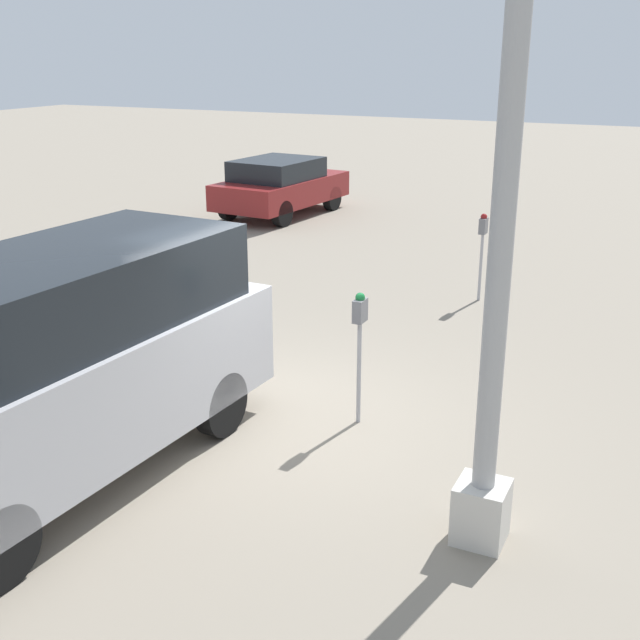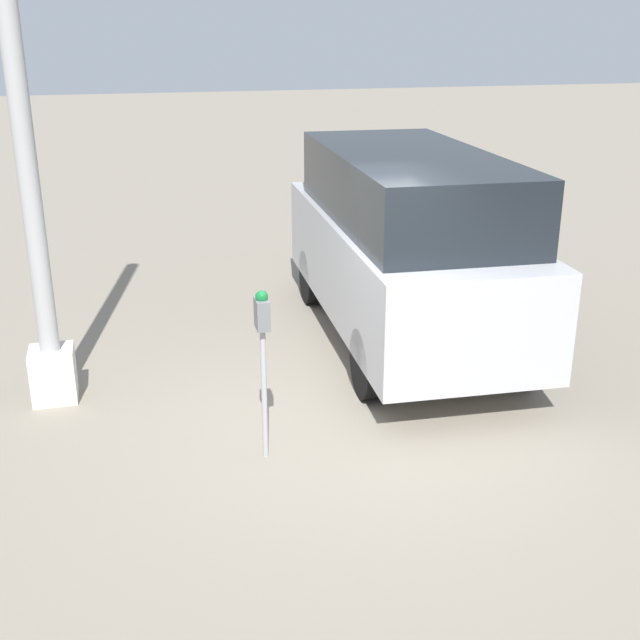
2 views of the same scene
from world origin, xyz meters
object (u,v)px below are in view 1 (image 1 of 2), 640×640
parking_meter_near (360,328)px  parked_van (58,362)px  car_distant (280,185)px  lamp_post (496,318)px  parking_meter_far (483,237)px

parking_meter_near → parked_van: size_ratio=0.31×
parked_van → car_distant: bearing=-157.9°
parking_meter_near → parked_van: parked_van is taller
parking_meter_near → parked_van: (2.38, -2.16, 0.08)m
parking_meter_near → lamp_post: bearing=48.6°
car_distant → parking_meter_near: bearing=-142.3°
parked_van → parking_meter_near: bearing=140.8°
parking_meter_far → car_distant: 8.21m
parking_meter_far → lamp_post: 7.22m
parking_meter_near → parked_van: 3.21m
parking_meter_near → lamp_post: lamp_post is taller
parking_meter_near → parking_meter_far: parking_meter_near is taller
parking_meter_far → parked_van: parked_van is taller
parking_meter_far → parked_van: size_ratio=0.30×
parking_meter_far → car_distant: bearing=-126.8°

